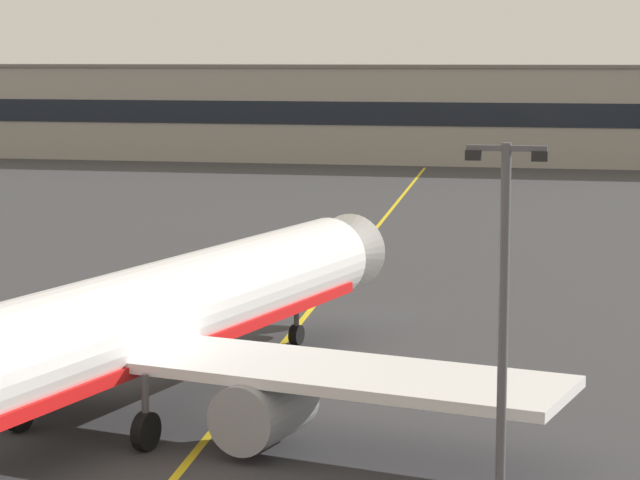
% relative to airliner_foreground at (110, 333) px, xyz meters
% --- Properties ---
extents(taxiway_centreline, '(13.74, 179.52, 0.01)m').
position_rel_airliner_foreground_xyz_m(taxiway_centreline, '(2.14, 19.94, -3.37)').
color(taxiway_centreline, yellow).
rests_on(taxiway_centreline, ground).
extents(airliner_foreground, '(32.28, 41.11, 11.65)m').
position_rel_airliner_foreground_xyz_m(airliner_foreground, '(0.00, 0.00, 0.00)').
color(airliner_foreground, white).
rests_on(airliner_foreground, ground).
extents(apron_lamp_post, '(2.24, 0.90, 10.59)m').
position_rel_airliner_foreground_xyz_m(apron_lamp_post, '(14.09, -6.02, 2.21)').
color(apron_lamp_post, '#515156').
rests_on(apron_lamp_post, ground).
extents(terminal_building, '(151.48, 12.40, 12.00)m').
position_rel_airliner_foreground_xyz_m(terminal_building, '(2.23, 117.90, 2.64)').
color(terminal_building, '#9E998E').
rests_on(terminal_building, ground).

